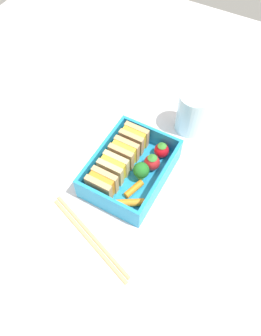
{
  "coord_description": "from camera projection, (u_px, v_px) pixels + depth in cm",
  "views": [
    {
      "loc": [
        -28.35,
        -15.8,
        52.41
      ],
      "look_at": [
        0.0,
        0.0,
        2.7
      ],
      "focal_mm": 35.0,
      "sensor_mm": 36.0,
      "label": 1
    }
  ],
  "objects": [
    {
      "name": "bento_rim",
      "position": [
        130.0,
        166.0,
        0.59
      ],
      "size": [
        17.11,
        12.74,
        4.01
      ],
      "color": "#2294D0",
      "rests_on": "bento_tray"
    },
    {
      "name": "sandwich_left",
      "position": [
        102.0,
        184.0,
        0.57
      ],
      "size": [
        3.18,
        4.92,
        4.45
      ],
      "color": "tan",
      "rests_on": "bento_tray"
    },
    {
      "name": "sandwich_center",
      "position": [
        124.0,
        153.0,
        0.6
      ],
      "size": [
        3.18,
        4.92,
        4.45
      ],
      "color": "tan",
      "rests_on": "bento_tray"
    },
    {
      "name": "carrot_stick_left",
      "position": [
        130.0,
        203.0,
        0.56
      ],
      "size": [
        3.79,
        4.96,
        1.34
      ],
      "primitive_type": "cylinder",
      "rotation": [
        1.57,
        0.0,
        3.7
      ],
      "color": "orange",
      "rests_on": "bento_tray"
    },
    {
      "name": "sandwich_center_left",
      "position": [
        113.0,
        168.0,
        0.58
      ],
      "size": [
        3.18,
        4.92,
        4.45
      ],
      "color": "#D1B980",
      "rests_on": "bento_tray"
    },
    {
      "name": "drinking_glass",
      "position": [
        193.0,
        112.0,
        0.64
      ],
      "size": [
        6.24,
        6.24,
        8.89
      ],
      "primitive_type": "cylinder",
      "color": "silver",
      "rests_on": "ground_plane"
    },
    {
      "name": "folded_napkin",
      "position": [
        221.0,
        221.0,
        0.56
      ],
      "size": [
        11.62,
        12.69,
        0.4
      ],
      "primitive_type": "cube",
      "rotation": [
        0.0,
        0.0,
        0.1
      ],
      "color": "silver",
      "rests_on": "ground_plane"
    },
    {
      "name": "carrot_stick_far_left",
      "position": [
        134.0,
        189.0,
        0.58
      ],
      "size": [
        4.13,
        2.3,
        1.21
      ],
      "primitive_type": "cylinder",
      "rotation": [
        1.57,
        0.0,
        1.28
      ],
      "color": "orange",
      "rests_on": "bento_tray"
    },
    {
      "name": "ground_plane",
      "position": [
        130.0,
        179.0,
        0.62
      ],
      "size": [
        120.0,
        120.0,
        2.0
      ],
      "primitive_type": "cube",
      "color": "silver"
    },
    {
      "name": "strawberry_left",
      "position": [
        152.0,
        162.0,
        0.6
      ],
      "size": [
        2.98,
        2.98,
        3.58
      ],
      "color": "red",
      "rests_on": "bento_tray"
    },
    {
      "name": "chopstick_pair",
      "position": [
        90.0,
        237.0,
        0.55
      ],
      "size": [
        7.83,
        18.76,
        0.7
      ],
      "color": "tan",
      "rests_on": "ground_plane"
    },
    {
      "name": "broccoli_floret",
      "position": [
        140.0,
        172.0,
        0.58
      ],
      "size": [
        2.95,
        2.95,
        3.86
      ],
      "color": "#98CF5C",
      "rests_on": "bento_tray"
    },
    {
      "name": "sandwich_center_right",
      "position": [
        134.0,
        139.0,
        0.62
      ],
      "size": [
        3.18,
        4.92,
        4.45
      ],
      "color": "tan",
      "rests_on": "bento_tray"
    },
    {
      "name": "strawberry_far_left",
      "position": [
        162.0,
        150.0,
        0.62
      ],
      "size": [
        2.83,
        2.83,
        3.43
      ],
      "color": "red",
      "rests_on": "bento_tray"
    },
    {
      "name": "bento_tray",
      "position": [
        130.0,
        174.0,
        0.61
      ],
      "size": [
        17.11,
        12.74,
        1.2
      ],
      "primitive_type": "cube",
      "color": "#2294D0",
      "rests_on": "ground_plane"
    }
  ]
}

